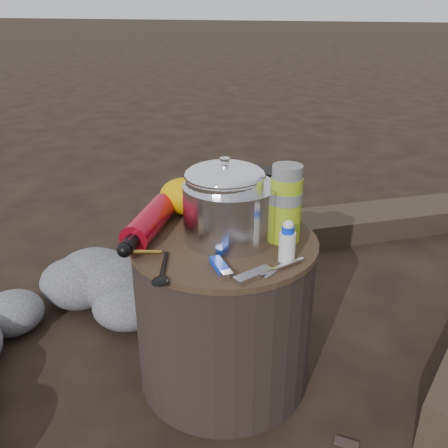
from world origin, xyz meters
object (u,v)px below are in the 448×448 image
(travel_mug, at_px, (277,195))
(camping_pot, at_px, (225,200))
(stump, at_px, (224,311))
(thermos, at_px, (286,204))
(fuel_bottle, at_px, (149,222))

(travel_mug, bearing_deg, camping_pot, -124.13)
(stump, bearing_deg, travel_mug, 60.01)
(camping_pot, bearing_deg, thermos, 8.71)
(stump, bearing_deg, camping_pot, 101.56)
(camping_pot, bearing_deg, travel_mug, 55.87)
(camping_pot, xyz_separation_m, thermos, (0.15, 0.02, -0.00))
(fuel_bottle, distance_m, thermos, 0.35)
(stump, xyz_separation_m, thermos, (0.15, 0.04, 0.32))
(stump, bearing_deg, fuel_bottle, -171.99)
(stump, height_order, fuel_bottle, fuel_bottle)
(stump, distance_m, fuel_bottle, 0.32)
(thermos, height_order, travel_mug, thermos)
(stump, relative_size, camping_pot, 2.41)
(camping_pot, height_order, fuel_bottle, camping_pot)
(stump, distance_m, travel_mug, 0.35)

